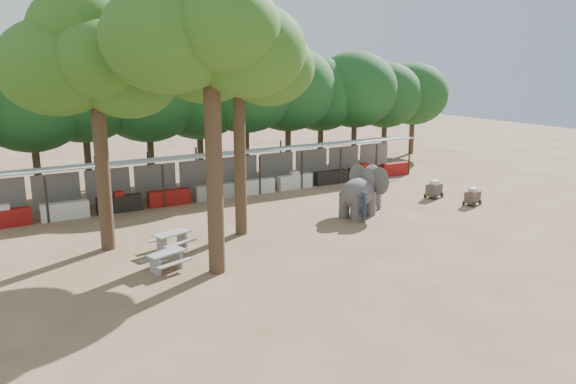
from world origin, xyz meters
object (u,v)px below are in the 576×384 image
yard_tree_left (89,57)px  cart_front (473,197)px  yard_tree_back (233,49)px  handler (364,207)px  yard_tree_center (204,28)px  picnic_table_far (172,239)px  picnic_table_near (166,258)px  cart_back (434,189)px  elephant (362,191)px

yard_tree_left → cart_front: (19.87, -3.04, -7.71)m
yard_tree_back → handler: 10.16m
yard_tree_center → picnic_table_far: bearing=99.3°
picnic_table_near → cart_back: (17.76, 3.35, 0.03)m
handler → cart_back: size_ratio=1.28×
picnic_table_near → cart_back: size_ratio=1.50×
picnic_table_near → cart_front: cart_front is taller
yard_tree_left → handler: size_ratio=6.86×
picnic_table_near → picnic_table_far: 2.42m
handler → yard_tree_center: bearing=138.5°
yard_tree_left → yard_tree_back: yard_tree_back is taller
elephant → yard_tree_left: bearing=157.4°
yard_tree_left → yard_tree_center: 5.92m
picnic_table_near → cart_front: size_ratio=1.62×
yard_tree_back → picnic_table_far: bearing=-166.7°
yard_tree_center → elephant: bearing=19.2°
yard_tree_center → cart_front: bearing=6.6°
yard_tree_center → yard_tree_back: (3.00, 4.00, -0.67)m
yard_tree_center → yard_tree_back: bearing=53.1°
yard_tree_left → elephant: yard_tree_left is taller
yard_tree_center → cart_back: size_ratio=9.63×
yard_tree_center → yard_tree_back: size_ratio=1.06×
handler → yard_tree_back: bearing=109.9°
elephant → picnic_table_far: 10.71m
yard_tree_back → cart_front: yard_tree_back is taller
handler → cart_front: (7.50, -0.39, -0.31)m
cart_front → cart_back: (-0.65, 2.37, 0.04)m
handler → picnic_table_near: handler is taller
cart_back → picnic_table_far: bearing=168.5°
yard_tree_center → handler: 12.81m
yard_tree_back → picnic_table_far: (-3.52, -0.83, -8.02)m
cart_front → cart_back: cart_back is taller
yard_tree_left → cart_back: (19.23, -0.67, -7.67)m
yard_tree_center → yard_tree_left: bearing=121.0°
picnic_table_near → yard_tree_left: bearing=92.6°
picnic_table_near → picnic_table_far: (1.01, 2.20, 0.02)m
yard_tree_center → yard_tree_back: yard_tree_center is taller
picnic_table_near → yard_tree_center: bearing=-50.0°
elephant → cart_back: (6.07, 0.80, -0.78)m
cart_back → yard_tree_left: bearing=162.6°
picnic_table_near → cart_back: 18.07m
yard_tree_center → elephant: (10.15, 3.53, -7.90)m
yard_tree_back → cart_back: (13.23, 0.33, -8.01)m
cart_front → cart_back: size_ratio=0.92×
yard_tree_left → picnic_table_far: 8.27m
picnic_table_far → cart_front: cart_front is taller
picnic_table_near → cart_front: (18.40, 0.98, -0.01)m
elephant → handler: 1.50m
yard_tree_left → picnic_table_near: size_ratio=5.88×
elephant → handler: (-0.78, -1.18, -0.50)m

